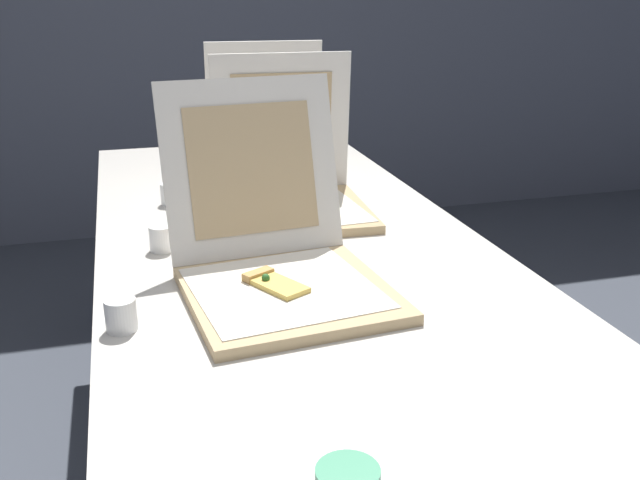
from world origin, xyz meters
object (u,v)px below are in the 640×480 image
(pizza_box_middle, at_px, (291,191))
(pizza_box_back, at_px, (270,152))
(table, at_px, (293,260))
(cup_white_near_left, at_px, (121,315))
(cup_white_mid, at_px, (162,238))
(pizza_box_front, at_px, (279,263))
(cup_white_far, at_px, (171,194))

(pizza_box_middle, height_order, pizza_box_back, pizza_box_middle)
(table, height_order, cup_white_near_left, cup_white_near_left)
(table, bearing_deg, cup_white_mid, 175.29)
(pizza_box_front, distance_m, cup_white_near_left, 0.32)
(cup_white_mid, bearing_deg, pizza_box_front, -53.44)
(cup_white_near_left, bearing_deg, cup_white_mid, 75.78)
(pizza_box_back, distance_m, cup_white_near_left, 1.14)
(cup_white_near_left, bearing_deg, cup_white_far, 78.81)
(table, distance_m, cup_white_near_left, 0.53)
(table, height_order, pizza_box_middle, pizza_box_middle)
(pizza_box_middle, distance_m, pizza_box_back, 0.46)
(pizza_box_middle, distance_m, cup_white_mid, 0.40)
(cup_white_far, bearing_deg, table, -56.67)
(pizza_box_front, distance_m, pizza_box_middle, 0.50)
(table, height_order, cup_white_far, cup_white_far)
(table, height_order, pizza_box_front, pizza_box_front)
(table, distance_m, pizza_box_back, 0.69)
(table, relative_size, pizza_box_front, 4.28)
(cup_white_mid, bearing_deg, pizza_box_back, 59.45)
(pizza_box_back, bearing_deg, cup_white_far, -133.41)
(cup_white_near_left, bearing_deg, pizza_box_front, 17.55)
(pizza_box_back, bearing_deg, pizza_box_middle, -90.44)
(cup_white_mid, distance_m, cup_white_near_left, 0.39)
(pizza_box_middle, relative_size, cup_white_mid, 6.82)
(pizza_box_front, relative_size, pizza_box_middle, 1.29)
(pizza_box_front, distance_m, pizza_box_back, 0.95)
(pizza_box_back, xyz_separation_m, cup_white_far, (-0.34, -0.30, -0.03))
(cup_white_mid, height_order, cup_white_far, same)
(pizza_box_front, height_order, cup_white_far, pizza_box_front)
(pizza_box_middle, height_order, cup_white_far, pizza_box_middle)
(table, xyz_separation_m, cup_white_near_left, (-0.39, -0.35, 0.08))
(pizza_box_front, bearing_deg, pizza_box_back, 74.12)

